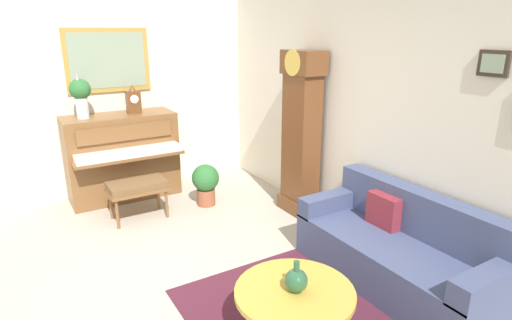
% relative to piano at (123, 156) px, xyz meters
% --- Properties ---
extents(ground_plane, '(6.40, 6.00, 0.10)m').
position_rel_piano_xyz_m(ground_plane, '(2.23, -0.36, -0.64)').
color(ground_plane, '#B2A899').
extents(wall_left, '(0.13, 4.90, 2.80)m').
position_rel_piano_xyz_m(wall_left, '(-0.37, -0.35, 0.82)').
color(wall_left, silver).
rests_on(wall_left, ground_plane).
extents(wall_back, '(5.30, 0.13, 2.80)m').
position_rel_piano_xyz_m(wall_back, '(2.24, 2.04, 0.81)').
color(wall_back, silver).
rests_on(wall_back, ground_plane).
extents(piano, '(0.87, 1.44, 1.16)m').
position_rel_piano_xyz_m(piano, '(0.00, 0.00, 0.00)').
color(piano, brown).
rests_on(piano, ground_plane).
extents(piano_bench, '(0.42, 0.70, 0.48)m').
position_rel_piano_xyz_m(piano_bench, '(0.81, -0.04, -0.18)').
color(piano_bench, brown).
rests_on(piano_bench, ground_plane).
extents(grandfather_clock, '(0.52, 0.34, 2.03)m').
position_rel_piano_xyz_m(grandfather_clock, '(1.65, 1.79, 0.38)').
color(grandfather_clock, brown).
rests_on(grandfather_clock, ground_plane).
extents(couch, '(1.90, 0.80, 0.84)m').
position_rel_piano_xyz_m(couch, '(3.40, 1.61, -0.28)').
color(couch, '#424C70').
rests_on(couch, ground_plane).
extents(coffee_table, '(0.88, 0.88, 0.45)m').
position_rel_piano_xyz_m(coffee_table, '(3.55, 0.32, -0.17)').
color(coffee_table, gold).
rests_on(coffee_table, ground_plane).
extents(mantel_clock, '(0.13, 0.18, 0.38)m').
position_rel_piano_xyz_m(mantel_clock, '(0.00, 0.21, 0.74)').
color(mantel_clock, brown).
rests_on(mantel_clock, piano).
extents(flower_vase, '(0.26, 0.26, 0.58)m').
position_rel_piano_xyz_m(flower_vase, '(0.00, -0.44, 0.89)').
color(flower_vase, silver).
rests_on(flower_vase, piano).
extents(green_jug, '(0.17, 0.17, 0.24)m').
position_rel_piano_xyz_m(green_jug, '(3.56, 0.32, -0.05)').
color(green_jug, '#234C33').
rests_on(green_jug, coffee_table).
extents(potted_plant, '(0.36, 0.36, 0.56)m').
position_rel_piano_xyz_m(potted_plant, '(0.85, 0.84, -0.27)').
color(potted_plant, '#935138').
rests_on(potted_plant, ground_plane).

